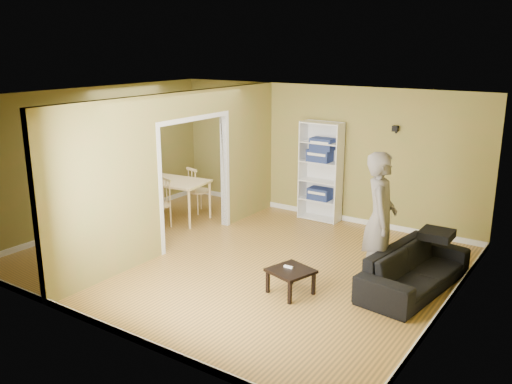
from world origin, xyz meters
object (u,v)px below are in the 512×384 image
at_px(chair_near, 159,203).
at_px(chair_far, 199,190).
at_px(person, 381,208).
at_px(chair_left, 151,191).
at_px(coffee_table, 291,273).
at_px(sofa, 415,263).
at_px(dining_table, 175,185).
at_px(bookshelf, 322,171).

height_order(chair_near, chair_far, chair_far).
xyz_separation_m(person, chair_left, (-5.09, 0.60, -0.66)).
distance_m(coffee_table, chair_left, 4.54).
bearing_deg(chair_near, chair_left, 160.80).
relative_size(sofa, chair_far, 2.16).
distance_m(dining_table, chair_left, 0.71).
bearing_deg(dining_table, chair_left, 178.46).
distance_m(person, coffee_table, 1.56).
relative_size(sofa, coffee_table, 3.82).
bearing_deg(person, chair_near, 68.04).
bearing_deg(chair_left, coffee_table, 69.93).
bearing_deg(chair_left, chair_far, 130.16).
distance_m(bookshelf, chair_near, 3.18).
bearing_deg(bookshelf, person, -47.13).
xyz_separation_m(bookshelf, chair_far, (-2.28, -1.00, -0.49)).
height_order(sofa, chair_far, chair_far).
distance_m(person, bookshelf, 3.03).
bearing_deg(sofa, chair_far, 84.60).
xyz_separation_m(coffee_table, chair_left, (-4.24, 1.62, 0.17)).
height_order(bookshelf, dining_table, bookshelf).
relative_size(coffee_table, chair_near, 0.58).
xyz_separation_m(person, dining_table, (-4.42, 0.59, -0.43)).
distance_m(sofa, chair_far, 4.98).
height_order(bookshelf, chair_near, bookshelf).
relative_size(chair_left, chair_far, 0.99).
relative_size(dining_table, chair_left, 1.33).
relative_size(sofa, dining_table, 1.64).
bearing_deg(chair_far, bookshelf, -141.81).
bearing_deg(chair_left, dining_table, 89.27).
distance_m(person, chair_near, 4.38).
bearing_deg(chair_far, sofa, -178.49).
xyz_separation_m(bookshelf, dining_table, (-2.36, -1.63, -0.26)).
height_order(dining_table, chair_near, chair_near).
distance_m(chair_left, chair_near, 0.93).
xyz_separation_m(dining_table, chair_left, (-0.67, 0.02, -0.23)).
bearing_deg(dining_table, coffee_table, -24.13).
relative_size(sofa, chair_left, 2.18).
relative_size(person, chair_far, 2.39).
distance_m(sofa, person, 0.91).
distance_m(bookshelf, chair_left, 3.47).
bearing_deg(coffee_table, bookshelf, 110.55).
bearing_deg(sofa, chair_near, 98.12).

